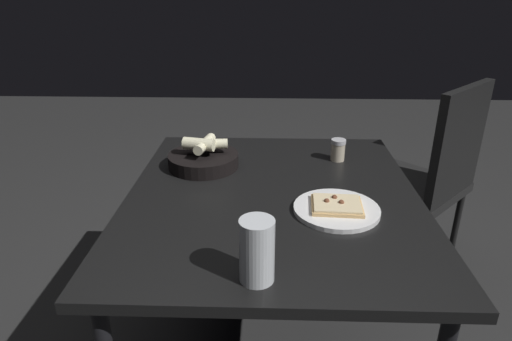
{
  "coord_description": "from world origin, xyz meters",
  "views": [
    {
      "loc": [
        -1.23,
        0.01,
        1.32
      ],
      "look_at": [
        0.02,
        0.05,
        0.77
      ],
      "focal_mm": 30.86,
      "sensor_mm": 36.0,
      "label": 1
    }
  ],
  "objects_px": {
    "pizza_plate": "(337,208)",
    "bread_basket": "(204,158)",
    "chair_near": "(427,173)",
    "dining_table": "(273,211)",
    "beer_glass": "(257,253)",
    "pepper_shaker": "(338,151)"
  },
  "relations": [
    {
      "from": "bread_basket",
      "to": "chair_near",
      "type": "distance_m",
      "value": 1.02
    },
    {
      "from": "pepper_shaker",
      "to": "beer_glass",
      "type": "bearing_deg",
      "value": 158.9
    },
    {
      "from": "beer_glass",
      "to": "pepper_shaker",
      "type": "distance_m",
      "value": 0.77
    },
    {
      "from": "dining_table",
      "to": "pizza_plate",
      "type": "height_order",
      "value": "pizza_plate"
    },
    {
      "from": "beer_glass",
      "to": "chair_near",
      "type": "relative_size",
      "value": 0.16
    },
    {
      "from": "pizza_plate",
      "to": "dining_table",
      "type": "bearing_deg",
      "value": 58.96
    },
    {
      "from": "dining_table",
      "to": "bread_basket",
      "type": "height_order",
      "value": "bread_basket"
    },
    {
      "from": "dining_table",
      "to": "beer_glass",
      "type": "relative_size",
      "value": 6.98
    },
    {
      "from": "dining_table",
      "to": "bread_basket",
      "type": "distance_m",
      "value": 0.34
    },
    {
      "from": "bread_basket",
      "to": "beer_glass",
      "type": "height_order",
      "value": "beer_glass"
    },
    {
      "from": "dining_table",
      "to": "beer_glass",
      "type": "height_order",
      "value": "beer_glass"
    },
    {
      "from": "pizza_plate",
      "to": "chair_near",
      "type": "height_order",
      "value": "chair_near"
    },
    {
      "from": "chair_near",
      "to": "pepper_shaker",
      "type": "bearing_deg",
      "value": 122.58
    },
    {
      "from": "chair_near",
      "to": "bread_basket",
      "type": "bearing_deg",
      "value": 111.37
    },
    {
      "from": "pepper_shaker",
      "to": "bread_basket",
      "type": "bearing_deg",
      "value": 99.25
    },
    {
      "from": "pizza_plate",
      "to": "pepper_shaker",
      "type": "bearing_deg",
      "value": -8.09
    },
    {
      "from": "bread_basket",
      "to": "dining_table",
      "type": "bearing_deg",
      "value": -130.34
    },
    {
      "from": "beer_glass",
      "to": "dining_table",
      "type": "bearing_deg",
      "value": -4.92
    },
    {
      "from": "bread_basket",
      "to": "pepper_shaker",
      "type": "bearing_deg",
      "value": -80.75
    },
    {
      "from": "pizza_plate",
      "to": "bread_basket",
      "type": "relative_size",
      "value": 1.0
    },
    {
      "from": "pizza_plate",
      "to": "bread_basket",
      "type": "distance_m",
      "value": 0.53
    },
    {
      "from": "dining_table",
      "to": "pepper_shaker",
      "type": "bearing_deg",
      "value": -39.77
    }
  ]
}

